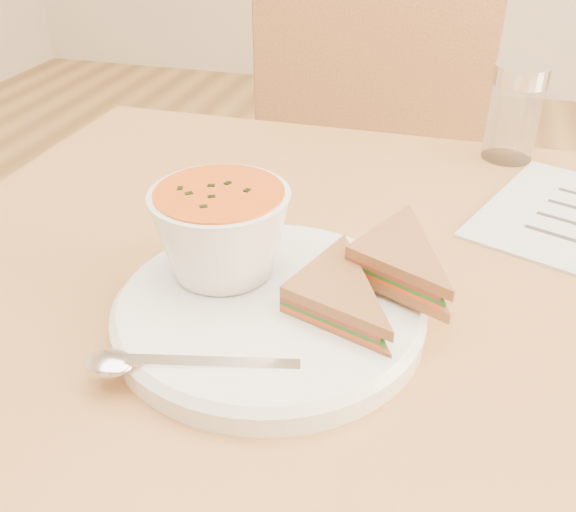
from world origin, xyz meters
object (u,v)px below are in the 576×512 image
(chair_far, at_px, (387,268))
(condiment_shaker, at_px, (514,113))
(plate, at_px, (269,312))
(soup_bowl, at_px, (222,236))

(chair_far, relative_size, condiment_shaker, 8.30)
(plate, bearing_deg, soup_bowl, 150.46)
(chair_far, height_order, soup_bowl, chair_far)
(plate, xyz_separation_m, soup_bowl, (-0.05, 0.03, 0.05))
(plate, bearing_deg, condiment_shaker, 64.85)
(chair_far, distance_m, condiment_shaker, 0.40)
(condiment_shaker, bearing_deg, soup_bowl, -122.44)
(condiment_shaker, bearing_deg, plate, -115.15)
(soup_bowl, bearing_deg, condiment_shaker, 57.56)
(chair_far, distance_m, soup_bowl, 0.62)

